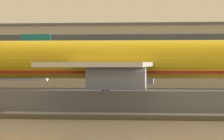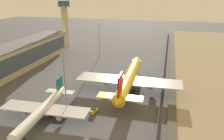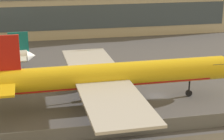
{
  "view_description": "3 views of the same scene",
  "coord_description": "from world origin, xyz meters",
  "views": [
    {
      "loc": [
        -1.89,
        -83.86,
        5.46
      ],
      "look_at": [
        -12.39,
        -0.87,
        4.55
      ],
      "focal_mm": 105.0,
      "sensor_mm": 36.0,
      "label": 1
    },
    {
      "loc": [
        -99.16,
        -17.0,
        41.6
      ],
      "look_at": [
        0.73,
        9.17,
        4.67
      ],
      "focal_mm": 35.0,
      "sensor_mm": 36.0,
      "label": 2
    },
    {
      "loc": [
        -24.29,
        -69.63,
        28.98
      ],
      "look_at": [
        -8.88,
        2.88,
        5.47
      ],
      "focal_mm": 60.0,
      "sensor_mm": 36.0,
      "label": 3
    }
  ],
  "objects": [
    {
      "name": "terminal_building",
      "position": [
        -2.49,
        64.99,
        7.12
      ],
      "size": [
        102.89,
        16.46,
        14.21
      ],
      "color": "#BCB299",
      "rests_on": "ground"
    },
    {
      "name": "perimeter_fence",
      "position": [
        0.0,
        -16.0,
        1.27
      ],
      "size": [
        280.0,
        0.1,
        2.53
      ],
      "color": "slate",
      "rests_on": "ground"
    },
    {
      "name": "cargo_jet_yellow",
      "position": [
        -10.63,
        -1.66,
        5.69
      ],
      "size": [
        53.04,
        45.47,
        14.92
      ],
      "color": "yellow",
      "rests_on": "ground"
    },
    {
      "name": "ground_plane",
      "position": [
        0.0,
        0.0,
        0.0
      ],
      "size": [
        500.0,
        500.0,
        0.0
      ],
      "primitive_type": "plane",
      "color": "#4C4C51"
    }
  ]
}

